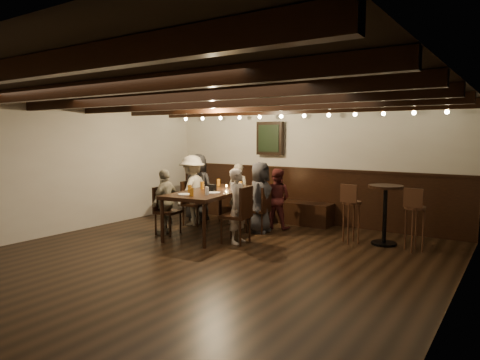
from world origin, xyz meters
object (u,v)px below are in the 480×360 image
Objects in this scene: dining_table at (213,194)px; person_bench_right at (276,199)px; bar_stool_left at (351,221)px; chair_right_far at (237,226)px; person_left_near at (192,190)px; person_bench_centre at (239,193)px; high_top_table at (385,206)px; person_right_far at (238,206)px; chair_left_far at (167,220)px; chair_right_near at (258,218)px; person_bench_left at (198,187)px; person_left_far at (166,202)px; person_right_near at (260,197)px; chair_left_near at (194,212)px; bar_stool_right at (414,228)px.

dining_table is 1.90× the size of person_bench_right.
person_bench_right is at bearing 170.76° from bar_stool_left.
person_left_near reaches higher than chair_right_far.
high_top_table is at bearing 170.38° from person_bench_centre.
chair_left_far is at bearing 90.00° from person_right_far.
chair_right_near is 0.85× the size of bar_stool_left.
bar_stool_left is (3.39, -0.07, -0.34)m from person_bench_left.
dining_table is at bearing 120.96° from person_left_far.
person_bench_left is (-1.66, 0.24, 0.45)m from chair_right_near.
person_right_near is at bearing 71.57° from person_bench_right.
person_right_far is (0.93, -1.39, 0.01)m from person_bench_centre.
person_bench_centre is at bearing 177.56° from high_top_table.
dining_table is 2.58× the size of chair_right_near.
chair_left_near is 1.44m from chair_right_near.
chair_left_far is 1.43m from person_bench_left.
person_left_far is 0.91× the size of person_right_near.
bar_stool_left is (1.73, 0.17, 0.11)m from chair_right_near.
dining_table is at bearing 122.06° from chair_left_far.
chair_left_near is 3.71m from high_top_table.
chair_left_far is 0.62× the size of person_left_near.
bar_stool_left is at bearing -157.64° from high_top_table.
chair_left_far reaches higher than dining_table.
person_bench_centre is (0.53, 1.58, 0.35)m from chair_left_far.
person_left_near is 1.50m from person_right_near.
person_bench_left is 1.36m from person_left_far.
person_left_far is at bearing 96.34° from person_bench_left.
person_bench_left is 1.07× the size of person_right_near.
person_bench_left is 1.41× the size of bar_stool_right.
chair_left_far is 1.00m from person_left_near.
chair_left_near is 0.63× the size of person_bench_left.
dining_table is at bearing 45.00° from person_bench_right.
chair_right_far is 0.80× the size of person_left_far.
chair_left_far is at bearing 2.01° from person_left_near.
bar_stool_left is 1.00m from bar_stool_right.
chair_left_near is at bearing 111.92° from person_bench_left.
person_bench_right is at bearing 105.53° from chair_left_near.
person_left_near is at bearing -172.36° from bar_stool_left.
chair_left_near is 0.90m from chair_left_far.
bar_stool_right is (4.07, 1.30, -0.22)m from person_left_far.
chair_left_far is 1.77m from person_right_near.
person_bench_right is 1.18× the size of high_top_table.
person_left_near reaches higher than bar_stool_left.
chair_right_near is 1.53m from person_left_near.
chair_left_far is 0.91× the size of chair_right_far.
person_bench_centre is at bearing 26.57° from person_right_far.
person_left_near is 1.18× the size of person_left_far.
person_left_far is (0.11, -0.89, -0.11)m from person_left_near.
person_left_far is at bearing -156.61° from bar_stool_left.
person_right_near is at bearing 121.50° from chair_left_far.
chair_right_near is 1.00m from person_bench_centre.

